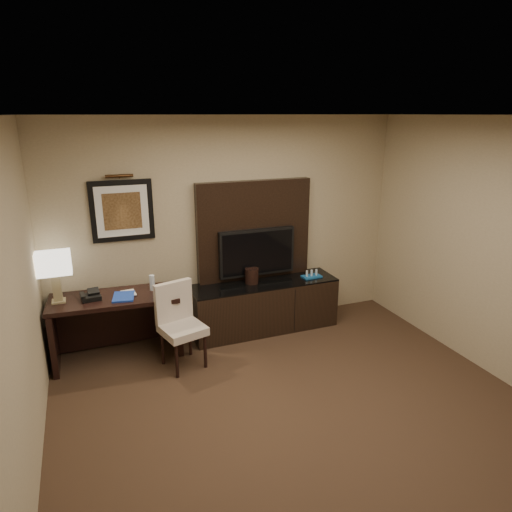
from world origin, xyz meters
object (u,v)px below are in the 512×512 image
water_bottle (152,283)px  desk (117,327)px  credenza (264,306)px  table_lamp (55,275)px  desk_phone (91,295)px  minibar_tray (312,274)px  tv (257,252)px  desk_chair (183,329)px  ice_bucket (252,276)px

water_bottle → desk: bearing=-175.5°
credenza → table_lamp: size_ratio=3.04×
desk_phone → minibar_tray: desk_phone is taller
water_bottle → minibar_tray: size_ratio=0.72×
minibar_tray → table_lamp: bearing=179.1°
water_bottle → minibar_tray: (2.06, -0.03, -0.15)m
credenza → desk_phone: 2.14m
tv → desk_chair: 1.44m
table_lamp → ice_bucket: 2.28m
desk_chair → tv: bearing=15.4°
desk_phone → ice_bucket: 1.93m
desk_chair → table_lamp: bearing=141.4°
ice_bucket → desk_phone: bearing=-177.6°
tv → water_bottle: 1.38m
desk_phone → ice_bucket: (1.93, 0.08, -0.05)m
credenza → tv: (-0.05, 0.14, 0.69)m
desk → tv: tv is taller
water_bottle → ice_bucket: (1.25, 0.05, -0.09)m
desk_chair → desk: bearing=128.7°
credenza → minibar_tray: (0.65, -0.05, 0.37)m
desk_chair → water_bottle: water_bottle is taller
desk_chair → ice_bucket: bearing=13.6°
ice_bucket → credenza: bearing=-11.1°
desk_chair → desk_phone: bearing=136.6°
desk → minibar_tray: bearing=4.2°
water_bottle → tv: bearing=6.5°
tv → ice_bucket: size_ratio=5.19×
credenza → water_bottle: water_bottle is taller
table_lamp → ice_bucket: (2.26, 0.03, -0.32)m
desk_chair → water_bottle: bearing=98.3°
desk_chair → minibar_tray: (1.83, 0.48, 0.24)m
tv → desk_chair: tv is taller
water_bottle → minibar_tray: bearing=-0.9°
desk_phone → desk_chair: bearing=-33.7°
desk_phone → water_bottle: water_bottle is taller
water_bottle → ice_bucket: size_ratio=0.94×
desk_chair → table_lamp: table_lamp is taller
desk → tv: size_ratio=1.40×
credenza → desk_chair: (-1.18, -0.53, 0.13)m
credenza → ice_bucket: bearing=168.7°
tv → water_bottle: tv is taller
desk_phone → tv: bearing=-0.2°
desk → credenza: (1.85, 0.05, -0.05)m
desk → credenza: 1.85m
desk → water_bottle: water_bottle is taller
desk → desk_phone: size_ratio=6.97×
tv → desk_phone: size_ratio=4.96×
table_lamp → ice_bucket: table_lamp is taller
tv → credenza: bearing=-71.3°
desk → water_bottle: 0.64m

